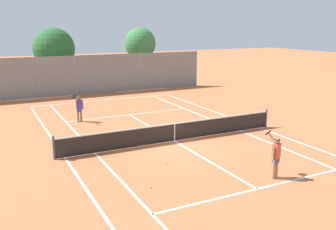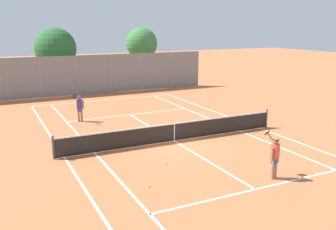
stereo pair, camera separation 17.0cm
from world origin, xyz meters
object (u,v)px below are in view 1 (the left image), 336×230
Objects in this scene: player_near_side at (276,155)px; player_far_left at (79,107)px; tennis_net at (175,131)px; loose_tennis_ball_2 at (155,109)px; loose_tennis_ball_0 at (191,123)px; loose_tennis_ball_3 at (209,130)px; loose_tennis_ball_1 at (151,187)px; tree_behind_right at (140,44)px; loose_tennis_ball_4 at (167,164)px; tree_behind_left at (54,50)px.

player_far_left is at bearing 111.13° from player_near_side.
tennis_net is 181.82× the size of loose_tennis_ball_2.
player_far_left reaches higher than loose_tennis_ball_0.
loose_tennis_ball_0 is at bearing 92.36° from loose_tennis_ball_3.
loose_tennis_ball_2 is (5.58, 11.76, 0.00)m from loose_tennis_ball_1.
player_near_side reaches higher than loose_tennis_ball_0.
loose_tennis_ball_2 is at bearing 93.84° from loose_tennis_ball_0.
loose_tennis_ball_0 is 0.01× the size of tree_behind_right.
loose_tennis_ball_3 is 0.01× the size of tree_behind_right.
loose_tennis_ball_4 is at bearing 49.08° from loose_tennis_ball_1.
tree_behind_right is (5.56, 17.79, 3.43)m from tennis_net.
loose_tennis_ball_3 is 1.00× the size of loose_tennis_ball_4.
loose_tennis_ball_0 is 1.00× the size of loose_tennis_ball_2.
player_near_side is at bearing -80.70° from tree_behind_left.
loose_tennis_ball_0 is (5.87, -3.40, -0.89)m from player_far_left.
loose_tennis_ball_4 is at bearing -80.02° from player_far_left.
loose_tennis_ball_1 is 1.00× the size of loose_tennis_ball_3.
tree_behind_right is at bearing 68.22° from loose_tennis_ball_1.
loose_tennis_ball_4 is (-4.02, -9.95, 0.00)m from loose_tennis_ball_2.
player_near_side is 4.48m from loose_tennis_ball_4.
tree_behind_left reaches higher than player_far_left.
player_far_left is 15.02m from tree_behind_right.
tennis_net is 181.82× the size of loose_tennis_ball_0.
player_far_left is 5.75m from loose_tennis_ball_2.
loose_tennis_ball_1 is at bearing -130.92° from loose_tennis_ball_4.
loose_tennis_ball_2 is at bearing 68.03° from loose_tennis_ball_4.
loose_tennis_ball_3 is at bearing 41.72° from loose_tennis_ball_1.
loose_tennis_ball_1 is at bearing -129.16° from loose_tennis_ball_0.
tree_behind_left is at bearing -178.46° from tree_behind_right.
player_far_left reaches higher than loose_tennis_ball_2.
player_near_side reaches higher than tennis_net.
player_near_side is (1.28, -5.89, 0.42)m from tennis_net.
player_far_left is (-3.35, 6.08, 0.42)m from tennis_net.
tree_behind_left is (-3.84, 23.46, 2.73)m from player_near_side.
tree_behind_left is 1.00× the size of tree_behind_right.
loose_tennis_ball_4 is at bearing -141.41° from loose_tennis_ball_3.
tree_behind_right is (2.96, 17.02, 3.90)m from loose_tennis_ball_3.
tree_behind_left reaches higher than player_near_side.
loose_tennis_ball_4 is (-1.80, -2.74, -0.48)m from tennis_net.
loose_tennis_ball_4 is at bearing -111.97° from loose_tennis_ball_2.
player_far_left is at bearing -93.90° from tree_behind_left.
tree_behind_left is at bearing 114.78° from loose_tennis_ball_2.
loose_tennis_ball_3 is (1.33, 6.65, -0.89)m from player_near_side.
loose_tennis_ball_2 and loose_tennis_ball_3 have the same top height.
tennis_net is at bearing -163.58° from loose_tennis_ball_3.
tree_behind_right is (3.04, 15.11, 3.90)m from loose_tennis_ball_0.
tree_behind_left reaches higher than loose_tennis_ball_2.
player_near_side and player_far_left have the same top height.
loose_tennis_ball_1 is 7.99m from loose_tennis_ball_3.
player_near_side is at bearing -45.65° from loose_tennis_ball_4.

